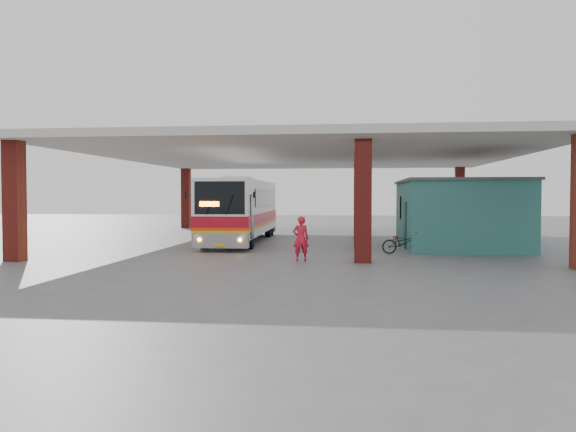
{
  "coord_description": "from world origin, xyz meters",
  "views": [
    {
      "loc": [
        2.63,
        -22.97,
        2.37
      ],
      "look_at": [
        -0.01,
        0.0,
        1.53
      ],
      "focal_mm": 35.0,
      "sensor_mm": 36.0,
      "label": 1
    }
  ],
  "objects_px": {
    "coach_bus": "(241,210)",
    "pedestrian": "(301,239)",
    "red_chair": "(400,234)",
    "motorcycle": "(404,243)"
  },
  "relations": [
    {
      "from": "coach_bus",
      "to": "pedestrian",
      "type": "xyz_separation_m",
      "value": [
        3.81,
        -8.15,
        -0.84
      ]
    },
    {
      "from": "pedestrian",
      "to": "red_chair",
      "type": "xyz_separation_m",
      "value": [
        4.31,
        9.62,
        -0.44
      ]
    },
    {
      "from": "pedestrian",
      "to": "red_chair",
      "type": "bearing_deg",
      "value": -129.27
    },
    {
      "from": "coach_bus",
      "to": "pedestrian",
      "type": "distance_m",
      "value": 9.03
    },
    {
      "from": "pedestrian",
      "to": "red_chair",
      "type": "relative_size",
      "value": 2.02
    },
    {
      "from": "coach_bus",
      "to": "red_chair",
      "type": "relative_size",
      "value": 14.24
    },
    {
      "from": "coach_bus",
      "to": "red_chair",
      "type": "height_order",
      "value": "coach_bus"
    },
    {
      "from": "red_chair",
      "to": "coach_bus",
      "type": "bearing_deg",
      "value": 175.62
    },
    {
      "from": "coach_bus",
      "to": "red_chair",
      "type": "xyz_separation_m",
      "value": [
        8.13,
        1.47,
        -1.28
      ]
    },
    {
      "from": "pedestrian",
      "to": "motorcycle",
      "type": "bearing_deg",
      "value": -158.0
    }
  ]
}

